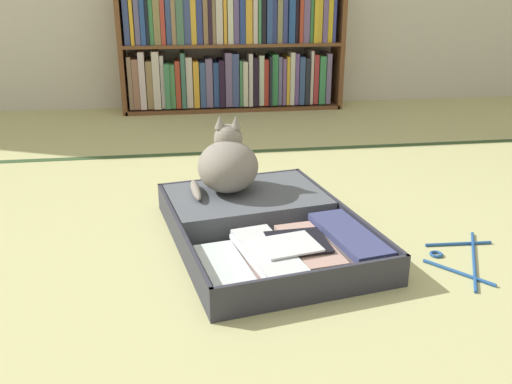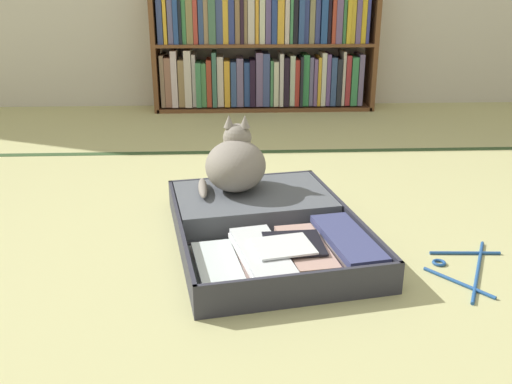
{
  "view_description": "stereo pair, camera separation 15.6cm",
  "coord_description": "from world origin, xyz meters",
  "px_view_note": "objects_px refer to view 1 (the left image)",
  "views": [
    {
      "loc": [
        -0.16,
        -1.4,
        0.79
      ],
      "look_at": [
        0.07,
        0.16,
        0.19
      ],
      "focal_mm": 38.46,
      "sensor_mm": 36.0,
      "label": 1
    },
    {
      "loc": [
        -0.01,
        -1.41,
        0.79
      ],
      "look_at": [
        0.07,
        0.16,
        0.19
      ],
      "focal_mm": 38.46,
      "sensor_mm": 36.0,
      "label": 2
    }
  ],
  "objects_px": {
    "black_cat": "(228,164)",
    "bookshelf": "(230,48)",
    "clothes_hanger": "(461,258)",
    "open_suitcase": "(263,224)"
  },
  "relations": [
    {
      "from": "bookshelf",
      "to": "black_cat",
      "type": "xyz_separation_m",
      "value": [
        -0.2,
        -1.81,
        -0.21
      ]
    },
    {
      "from": "open_suitcase",
      "to": "black_cat",
      "type": "xyz_separation_m",
      "value": [
        -0.09,
        0.2,
        0.15
      ]
    },
    {
      "from": "clothes_hanger",
      "to": "black_cat",
      "type": "bearing_deg",
      "value": 145.46
    },
    {
      "from": "open_suitcase",
      "to": "black_cat",
      "type": "relative_size",
      "value": 3.14
    },
    {
      "from": "bookshelf",
      "to": "open_suitcase",
      "type": "distance_m",
      "value": 2.05
    },
    {
      "from": "bookshelf",
      "to": "black_cat",
      "type": "height_order",
      "value": "bookshelf"
    },
    {
      "from": "black_cat",
      "to": "bookshelf",
      "type": "bearing_deg",
      "value": 83.8
    },
    {
      "from": "bookshelf",
      "to": "clothes_hanger",
      "type": "height_order",
      "value": "bookshelf"
    },
    {
      "from": "black_cat",
      "to": "clothes_hanger",
      "type": "xyz_separation_m",
      "value": [
        0.67,
        -0.46,
        -0.19
      ]
    },
    {
      "from": "clothes_hanger",
      "to": "bookshelf",
      "type": "bearing_deg",
      "value": 101.77
    }
  ]
}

